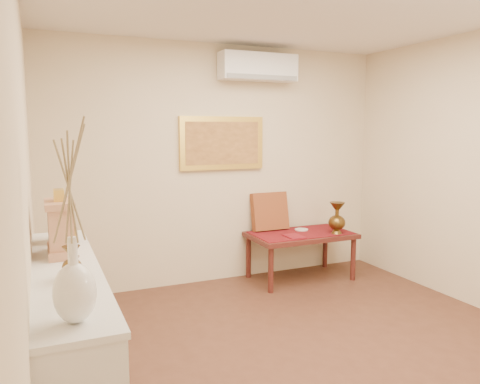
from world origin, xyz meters
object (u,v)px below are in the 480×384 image
display_ledge (69,349)px  wooden_chest (60,224)px  mantel_clock (61,227)px  low_table (301,239)px  white_vase (71,213)px  brass_urn_tall (337,214)px

display_ledge → wooden_chest: (0.01, 0.67, 0.61)m
mantel_clock → wooden_chest: 0.37m
display_ledge → low_table: bearing=35.1°
white_vase → wooden_chest: bearing=89.5°
mantel_clock → low_table: (2.68, 1.58, -0.67)m
white_vase → mantel_clock: bearing=89.9°
brass_urn_tall → low_table: brass_urn_tall is taller
brass_urn_tall → display_ledge: (-3.03, -1.67, -0.29)m
wooden_chest → low_table: (2.66, 1.21, -0.62)m
mantel_clock → low_table: mantel_clock is taller
display_ledge → low_table: display_ledge is taller
display_ledge → mantel_clock: bearing=90.0°
white_vase → brass_urn_tall: 3.99m
white_vase → low_table: white_vase is taller
wooden_chest → low_table: size_ratio=0.20×
display_ledge → wooden_chest: wooden_chest is taller
display_ledge → low_table: size_ratio=1.68×
brass_urn_tall → low_table: size_ratio=0.37×
white_vase → brass_urn_tall: bearing=39.5°
white_vase → low_table: size_ratio=0.75×
white_vase → brass_urn_tall: white_vase is taller
low_table → mantel_clock: bearing=-149.5°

